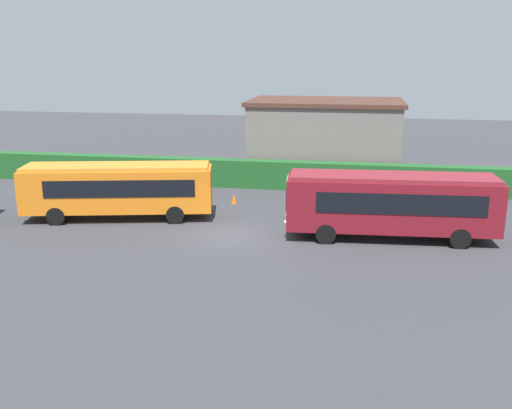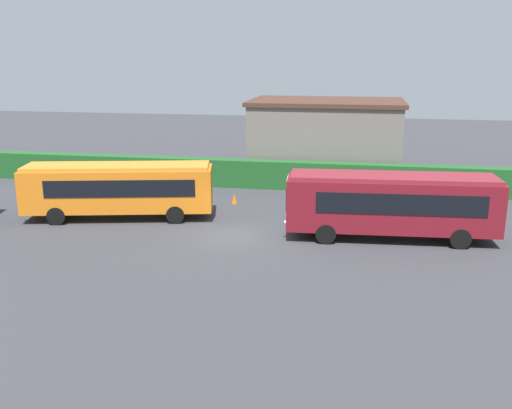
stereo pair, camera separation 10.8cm
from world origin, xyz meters
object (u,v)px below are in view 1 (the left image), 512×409
Objects in this scene: person_center at (420,210)px; bus_maroon at (391,202)px; traffic_cone at (234,199)px; bus_orange at (118,188)px.

bus_maroon is at bearing -79.31° from person_center.
person_center is at bearing -16.76° from traffic_cone.
bus_orange is 5.76× the size of person_center.
bus_orange is 1.02× the size of bus_maroon.
bus_maroon reaches higher than bus_orange.
bus_orange is 7.38m from traffic_cone.
bus_maroon is 10.86m from traffic_cone.
person_center is 11.43m from traffic_cone.
bus_orange is 16.69m from person_center.
person_center is 3.12× the size of traffic_cone.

